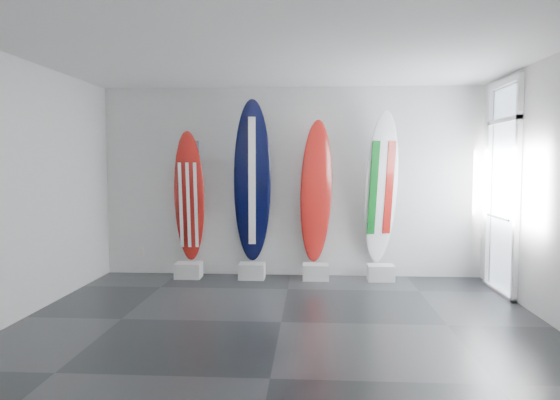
# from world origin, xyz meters

# --- Properties ---
(floor) EXTENTS (6.00, 6.00, 0.00)m
(floor) POSITION_xyz_m (0.00, 0.00, 0.00)
(floor) COLOR black
(floor) RESTS_ON ground
(ceiling) EXTENTS (6.00, 6.00, 0.00)m
(ceiling) POSITION_xyz_m (0.00, 0.00, 3.00)
(ceiling) COLOR white
(ceiling) RESTS_ON wall_back
(wall_back) EXTENTS (6.00, 0.00, 6.00)m
(wall_back) POSITION_xyz_m (0.00, 2.50, 1.50)
(wall_back) COLOR silver
(wall_back) RESTS_ON ground
(wall_front) EXTENTS (6.00, 0.00, 6.00)m
(wall_front) POSITION_xyz_m (0.00, -2.50, 1.50)
(wall_front) COLOR silver
(wall_front) RESTS_ON ground
(wall_left) EXTENTS (0.00, 5.00, 5.00)m
(wall_left) POSITION_xyz_m (-3.00, 0.00, 1.50)
(wall_left) COLOR silver
(wall_left) RESTS_ON ground
(wall_right) EXTENTS (0.00, 5.00, 5.00)m
(wall_right) POSITION_xyz_m (3.00, 0.00, 1.50)
(wall_right) COLOR silver
(wall_right) RESTS_ON ground
(display_block_usa) EXTENTS (0.40, 0.30, 0.24)m
(display_block_usa) POSITION_xyz_m (-1.59, 2.18, 0.12)
(display_block_usa) COLOR silver
(display_block_usa) RESTS_ON floor
(surfboard_usa) EXTENTS (0.50, 0.39, 2.07)m
(surfboard_usa) POSITION_xyz_m (-1.59, 2.28, 1.27)
(surfboard_usa) COLOR maroon
(surfboard_usa) RESTS_ON display_block_usa
(display_block_navy) EXTENTS (0.40, 0.30, 0.24)m
(display_block_navy) POSITION_xyz_m (-0.59, 2.18, 0.12)
(display_block_navy) COLOR silver
(display_block_navy) RESTS_ON floor
(surfboard_navy) EXTENTS (0.62, 0.45, 2.54)m
(surfboard_navy) POSITION_xyz_m (-0.59, 2.28, 1.51)
(surfboard_navy) COLOR black
(surfboard_navy) RESTS_ON display_block_navy
(display_block_swiss) EXTENTS (0.40, 0.30, 0.24)m
(display_block_swiss) POSITION_xyz_m (0.40, 2.18, 0.12)
(display_block_swiss) COLOR silver
(display_block_swiss) RESTS_ON floor
(surfboard_swiss) EXTENTS (0.57, 0.43, 2.23)m
(surfboard_swiss) POSITION_xyz_m (0.40, 2.28, 1.35)
(surfboard_swiss) COLOR maroon
(surfboard_swiss) RESTS_ON display_block_swiss
(display_block_italy) EXTENTS (0.40, 0.30, 0.24)m
(display_block_italy) POSITION_xyz_m (1.40, 2.18, 0.12)
(display_block_italy) COLOR silver
(display_block_italy) RESTS_ON floor
(surfboard_italy) EXTENTS (0.62, 0.53, 2.36)m
(surfboard_italy) POSITION_xyz_m (1.40, 2.28, 1.41)
(surfboard_italy) COLOR white
(surfboard_italy) RESTS_ON display_block_italy
(wall_outlet) EXTENTS (0.09, 0.02, 0.13)m
(wall_outlet) POSITION_xyz_m (-2.45, 2.48, 0.35)
(wall_outlet) COLOR silver
(wall_outlet) RESTS_ON wall_back
(glass_door) EXTENTS (0.12, 1.16, 2.85)m
(glass_door) POSITION_xyz_m (2.97, 1.55, 1.43)
(glass_door) COLOR white
(glass_door) RESTS_ON floor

